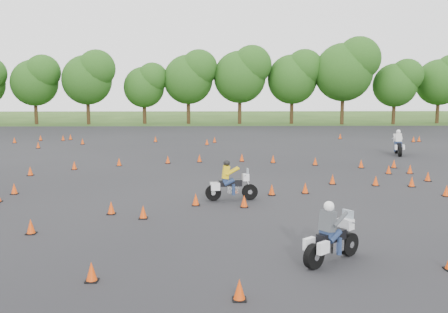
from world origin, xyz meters
name	(u,v)px	position (x,y,z in m)	size (l,w,h in m)	color
ground	(226,200)	(0.00, 0.00, 0.00)	(140.00, 140.00, 0.00)	#2D5119
asphalt_pad	(223,174)	(0.00, 6.00, 0.01)	(62.00, 62.00, 0.00)	black
treeline	(248,85)	(3.33, 35.09, 4.61)	(86.69, 32.14, 10.82)	#224D16
traffic_cones	(221,171)	(-0.10, 5.55, 0.23)	(36.67, 33.04, 0.45)	#DA4009
rider_grey	(333,231)	(2.58, -7.28, 0.83)	(2.14, 0.66, 1.65)	#414448
rider_yellow	(232,180)	(0.21, -0.15, 0.82)	(2.12, 0.65, 1.64)	gold
rider_white	(399,142)	(11.83, 12.84, 0.86)	(2.21, 0.68, 1.71)	silver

